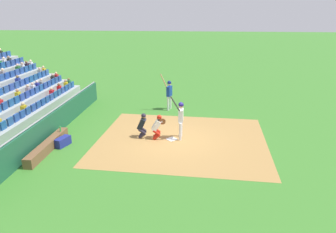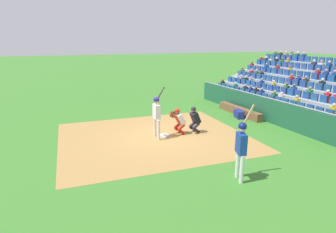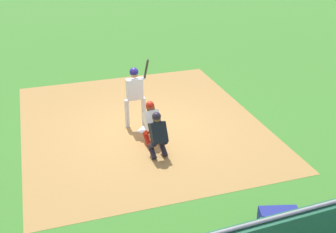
{
  "view_description": "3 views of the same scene",
  "coord_description": "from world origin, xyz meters",
  "px_view_note": "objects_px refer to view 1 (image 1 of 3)",
  "views": [
    {
      "loc": [
        14.36,
        1.2,
        6.14
      ],
      "look_at": [
        0.21,
        -0.16,
        1.27
      ],
      "focal_mm": 33.67,
      "sensor_mm": 36.0,
      "label": 1
    },
    {
      "loc": [
        -11.47,
        4.56,
        4.22
      ],
      "look_at": [
        -0.46,
        -0.0,
        1.02
      ],
      "focal_mm": 30.22,
      "sensor_mm": 36.0,
      "label": 2
    },
    {
      "loc": [
        -3.38,
        -10.83,
        6.03
      ],
      "look_at": [
        0.26,
        -1.16,
        0.96
      ],
      "focal_mm": 45.7,
      "sensor_mm": 36.0,
      "label": 3
    }
  ],
  "objects_px": {
    "batter_at_plate": "(181,116)",
    "catcher_crouching": "(158,125)",
    "dugout_bench": "(48,146)",
    "home_plate_umpire": "(142,124)",
    "home_plate_marker": "(172,139)",
    "equipment_duffel_bag": "(63,142)",
    "on_deck_batter": "(169,92)",
    "water_bottle_on_bench": "(60,129)"
  },
  "relations": [
    {
      "from": "batter_at_plate",
      "to": "catcher_crouching",
      "type": "height_order",
      "value": "batter_at_plate"
    },
    {
      "from": "catcher_crouching",
      "to": "dugout_bench",
      "type": "bearing_deg",
      "value": -68.49
    },
    {
      "from": "home_plate_umpire",
      "to": "home_plate_marker",
      "type": "bearing_deg",
      "value": 84.32
    },
    {
      "from": "catcher_crouching",
      "to": "home_plate_umpire",
      "type": "height_order",
      "value": "home_plate_umpire"
    },
    {
      "from": "equipment_duffel_bag",
      "to": "on_deck_batter",
      "type": "relative_size",
      "value": 0.35
    },
    {
      "from": "dugout_bench",
      "to": "on_deck_batter",
      "type": "xyz_separation_m",
      "value": [
        -6.72,
        4.93,
        0.97
      ]
    },
    {
      "from": "home_plate_umpire",
      "to": "equipment_duffel_bag",
      "type": "relative_size",
      "value": 1.58
    },
    {
      "from": "home_plate_umpire",
      "to": "on_deck_batter",
      "type": "relative_size",
      "value": 0.55
    },
    {
      "from": "home_plate_marker",
      "to": "water_bottle_on_bench",
      "type": "distance_m",
      "value": 5.49
    },
    {
      "from": "batter_at_plate",
      "to": "home_plate_umpire",
      "type": "bearing_deg",
      "value": -88.95
    },
    {
      "from": "water_bottle_on_bench",
      "to": "equipment_duffel_bag",
      "type": "bearing_deg",
      "value": 28.4
    },
    {
      "from": "equipment_duffel_bag",
      "to": "on_deck_batter",
      "type": "distance_m",
      "value": 7.66
    },
    {
      "from": "home_plate_umpire",
      "to": "on_deck_batter",
      "type": "height_order",
      "value": "on_deck_batter"
    },
    {
      "from": "batter_at_plate",
      "to": "home_plate_umpire",
      "type": "distance_m",
      "value": 1.97
    },
    {
      "from": "catcher_crouching",
      "to": "dugout_bench",
      "type": "xyz_separation_m",
      "value": [
        1.89,
        -4.8,
        -0.48
      ]
    },
    {
      "from": "water_bottle_on_bench",
      "to": "on_deck_batter",
      "type": "height_order",
      "value": "on_deck_batter"
    },
    {
      "from": "batter_at_plate",
      "to": "home_plate_umpire",
      "type": "height_order",
      "value": "batter_at_plate"
    },
    {
      "from": "batter_at_plate",
      "to": "equipment_duffel_bag",
      "type": "bearing_deg",
      "value": -75.26
    },
    {
      "from": "batter_at_plate",
      "to": "catcher_crouching",
      "type": "relative_size",
      "value": 1.8
    },
    {
      "from": "batter_at_plate",
      "to": "on_deck_batter",
      "type": "xyz_separation_m",
      "value": [
        -4.7,
        -1.0,
        0.0
      ]
    },
    {
      "from": "home_plate_umpire",
      "to": "equipment_duffel_bag",
      "type": "xyz_separation_m",
      "value": [
        1.41,
        -3.57,
        -0.49
      ]
    },
    {
      "from": "home_plate_marker",
      "to": "equipment_duffel_bag",
      "type": "bearing_deg",
      "value": -76.03
    },
    {
      "from": "dugout_bench",
      "to": "catcher_crouching",
      "type": "bearing_deg",
      "value": 111.51
    },
    {
      "from": "catcher_crouching",
      "to": "home_plate_umpire",
      "type": "xyz_separation_m",
      "value": [
        -0.09,
        -0.78,
        -0.0
      ]
    },
    {
      "from": "home_plate_marker",
      "to": "catcher_crouching",
      "type": "bearing_deg",
      "value": -94.27
    },
    {
      "from": "on_deck_batter",
      "to": "dugout_bench",
      "type": "bearing_deg",
      "value": -36.25
    },
    {
      "from": "batter_at_plate",
      "to": "dugout_bench",
      "type": "xyz_separation_m",
      "value": [
        2.02,
        -5.93,
        -0.96
      ]
    },
    {
      "from": "home_plate_marker",
      "to": "batter_at_plate",
      "type": "xyz_separation_m",
      "value": [
        -0.18,
        0.42,
        1.17
      ]
    },
    {
      "from": "home_plate_marker",
      "to": "water_bottle_on_bench",
      "type": "xyz_separation_m",
      "value": [
        0.56,
        -5.43,
        0.55
      ]
    },
    {
      "from": "batter_at_plate",
      "to": "equipment_duffel_bag",
      "type": "xyz_separation_m",
      "value": [
        1.44,
        -5.48,
        -0.97
      ]
    },
    {
      "from": "batter_at_plate",
      "to": "water_bottle_on_bench",
      "type": "relative_size",
      "value": 8.66
    },
    {
      "from": "batter_at_plate",
      "to": "home_plate_marker",
      "type": "bearing_deg",
      "value": -66.57
    },
    {
      "from": "on_deck_batter",
      "to": "equipment_duffel_bag",
      "type": "bearing_deg",
      "value": -36.06
    },
    {
      "from": "batter_at_plate",
      "to": "dugout_bench",
      "type": "bearing_deg",
      "value": -71.17
    },
    {
      "from": "home_plate_marker",
      "to": "equipment_duffel_bag",
      "type": "xyz_separation_m",
      "value": [
        1.26,
        -5.05,
        0.19
      ]
    },
    {
      "from": "batter_at_plate",
      "to": "water_bottle_on_bench",
      "type": "xyz_separation_m",
      "value": [
        0.75,
        -5.85,
        -0.61
      ]
    },
    {
      "from": "dugout_bench",
      "to": "on_deck_batter",
      "type": "height_order",
      "value": "on_deck_batter"
    },
    {
      "from": "catcher_crouching",
      "to": "dugout_bench",
      "type": "distance_m",
      "value": 5.19
    },
    {
      "from": "catcher_crouching",
      "to": "equipment_duffel_bag",
      "type": "bearing_deg",
      "value": -73.22
    },
    {
      "from": "on_deck_batter",
      "to": "batter_at_plate",
      "type": "bearing_deg",
      "value": 12.07
    },
    {
      "from": "equipment_duffel_bag",
      "to": "on_deck_batter",
      "type": "height_order",
      "value": "on_deck_batter"
    },
    {
      "from": "water_bottle_on_bench",
      "to": "equipment_duffel_bag",
      "type": "height_order",
      "value": "water_bottle_on_bench"
    }
  ]
}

